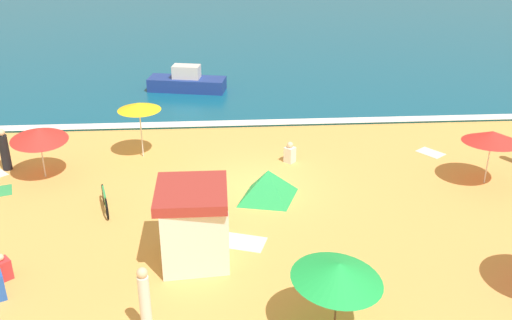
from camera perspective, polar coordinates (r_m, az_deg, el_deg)
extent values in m
plane|color=#E0A856|center=(21.94, 0.00, -2.54)|extent=(60.00, 60.00, 0.00)
cube|color=#0F567A|center=(48.52, -2.20, 12.80)|extent=(60.00, 44.00, 0.10)
cube|color=white|center=(27.64, -0.85, 3.63)|extent=(57.00, 0.70, 0.01)
cube|color=white|center=(17.45, -6.11, -6.60)|extent=(2.08, 2.26, 2.04)
cube|color=#A5332D|center=(16.87, -6.29, -3.19)|extent=(2.04, 2.25, 0.30)
cylinder|color=#4C3823|center=(14.81, 7.77, -13.21)|extent=(0.05, 0.05, 2.00)
cone|color=green|center=(14.33, 7.96, -10.63)|extent=(2.97, 2.96, 0.68)
cylinder|color=silver|center=(23.39, 21.55, 0.17)|extent=(0.05, 0.05, 2.03)
cone|color=red|center=(23.07, 21.88, 2.11)|extent=(2.29, 2.32, 0.56)
cylinder|color=silver|center=(23.65, -19.99, 0.61)|extent=(0.05, 0.05, 1.97)
cone|color=red|center=(23.36, -20.27, 2.38)|extent=(2.91, 2.92, 0.65)
cylinder|color=silver|center=(24.37, -11.04, 2.81)|extent=(0.05, 0.05, 2.28)
cone|color=yellow|center=(24.01, -11.24, 5.11)|extent=(1.88, 1.88, 0.30)
pyramid|color=green|center=(20.87, 1.17, -2.36)|extent=(2.44, 2.34, 1.10)
torus|color=black|center=(20.38, -14.22, -4.60)|extent=(0.25, 0.71, 0.72)
torus|color=black|center=(21.35, -14.53, -3.22)|extent=(0.25, 0.71, 0.72)
cube|color=green|center=(20.76, -14.44, -3.36)|extent=(0.29, 0.86, 0.36)
cylinder|color=white|center=(14.98, -10.65, -13.69)|extent=(0.30, 0.30, 1.69)
sphere|color=beige|center=(14.41, -10.96, -10.66)|extent=(0.27, 0.27, 0.27)
cylinder|color=black|center=(24.95, -23.11, 0.67)|extent=(0.50, 0.50, 1.44)
sphere|color=beige|center=(24.64, -23.43, 2.46)|extent=(0.28, 0.28, 0.28)
cube|color=red|center=(18.34, -23.29, -9.67)|extent=(0.58, 0.58, 0.61)
sphere|color=beige|center=(18.13, -23.50, -8.63)|extent=(0.21, 0.21, 0.21)
cube|color=white|center=(23.77, 3.29, 0.52)|extent=(0.52, 0.52, 0.64)
sphere|color=beige|center=(23.60, 3.32, 1.48)|extent=(0.25, 0.25, 0.25)
cube|color=white|center=(18.65, -1.73, -7.88)|extent=(1.88, 1.39, 0.01)
cube|color=white|center=(25.75, 16.52, 0.68)|extent=(1.20, 1.27, 0.01)
cube|color=navy|center=(32.38, -6.68, 7.30)|extent=(4.30, 2.12, 0.70)
cube|color=silver|center=(32.18, -6.74, 8.48)|extent=(1.57, 1.07, 0.69)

